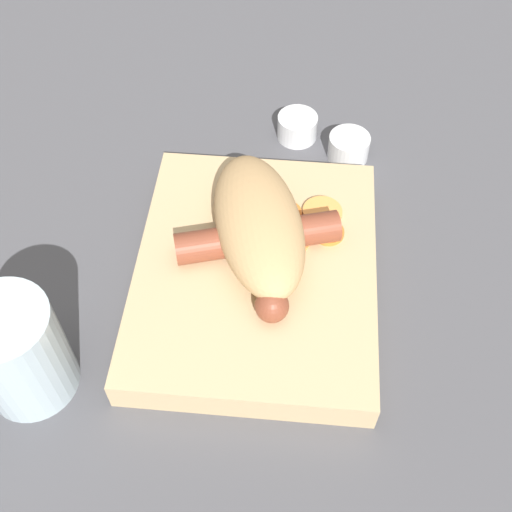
{
  "coord_description": "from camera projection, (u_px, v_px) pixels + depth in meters",
  "views": [
    {
      "loc": [
        0.31,
        0.03,
        0.46
      ],
      "look_at": [
        0.0,
        0.0,
        0.04
      ],
      "focal_mm": 45.0,
      "sensor_mm": 36.0,
      "label": 1
    }
  ],
  "objects": [
    {
      "name": "condiment_cup_far",
      "position": [
        297.0,
        128.0,
        0.66
      ],
      "size": [
        0.04,
        0.04,
        0.03
      ],
      "color": "silver",
      "rests_on": "ground_plane"
    },
    {
      "name": "food_tray",
      "position": [
        256.0,
        274.0,
        0.54
      ],
      "size": [
        0.25,
        0.2,
        0.03
      ],
      "color": "tan",
      "rests_on": "ground_plane"
    },
    {
      "name": "sausage",
      "position": [
        255.0,
        237.0,
        0.53
      ],
      "size": [
        0.16,
        0.14,
        0.03
      ],
      "color": "brown",
      "rests_on": "food_tray"
    },
    {
      "name": "ground_plane",
      "position": [
        256.0,
        284.0,
        0.56
      ],
      "size": [
        3.0,
        3.0,
        0.0
      ],
      "primitive_type": "plane",
      "color": "#4C4C51"
    },
    {
      "name": "drink_glass",
      "position": [
        18.0,
        352.0,
        0.46
      ],
      "size": [
        0.07,
        0.07,
        0.09
      ],
      "color": "silver",
      "rests_on": "ground_plane"
    },
    {
      "name": "pickled_veggies",
      "position": [
        314.0,
        222.0,
        0.56
      ],
      "size": [
        0.07,
        0.07,
        0.0
      ],
      "color": "orange",
      "rests_on": "food_tray"
    },
    {
      "name": "bread_roll",
      "position": [
        257.0,
        223.0,
        0.53
      ],
      "size": [
        0.17,
        0.11,
        0.05
      ],
      "color": "tan",
      "rests_on": "food_tray"
    },
    {
      "name": "condiment_cup_near",
      "position": [
        348.0,
        148.0,
        0.64
      ],
      "size": [
        0.04,
        0.04,
        0.03
      ],
      "color": "silver",
      "rests_on": "ground_plane"
    }
  ]
}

